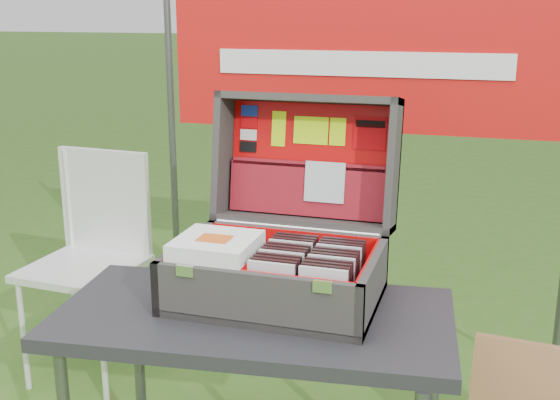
% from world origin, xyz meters
% --- Properties ---
extents(table_top, '(1.16, 0.67, 0.04)m').
position_xyz_m(table_top, '(-0.07, -0.03, 0.67)').
color(table_top, black).
rests_on(table_top, ground).
extents(table_leg_bl, '(0.04, 0.04, 0.65)m').
position_xyz_m(table_leg_bl, '(-0.56, 0.18, 0.33)').
color(table_leg_bl, '#59595B').
rests_on(table_leg_bl, ground).
extents(suitcase, '(0.59, 0.58, 0.56)m').
position_xyz_m(suitcase, '(-0.03, 0.12, 0.97)').
color(suitcase, '#4A4744').
rests_on(suitcase, table).
extents(suitcase_base_bottom, '(0.59, 0.42, 0.02)m').
position_xyz_m(suitcase_base_bottom, '(-0.03, 0.06, 0.70)').
color(suitcase_base_bottom, '#4A4744').
rests_on(suitcase_base_bottom, table_top).
extents(suitcase_base_wall_front, '(0.59, 0.02, 0.16)m').
position_xyz_m(suitcase_base_wall_front, '(-0.03, -0.13, 0.77)').
color(suitcase_base_wall_front, '#4A4744').
rests_on(suitcase_base_wall_front, table_top).
extents(suitcase_base_wall_back, '(0.59, 0.02, 0.16)m').
position_xyz_m(suitcase_base_wall_back, '(-0.03, 0.26, 0.77)').
color(suitcase_base_wall_back, '#4A4744').
rests_on(suitcase_base_wall_back, table_top).
extents(suitcase_base_wall_left, '(0.02, 0.42, 0.16)m').
position_xyz_m(suitcase_base_wall_left, '(-0.32, 0.06, 0.77)').
color(suitcase_base_wall_left, '#4A4744').
rests_on(suitcase_base_wall_left, table_top).
extents(suitcase_base_wall_right, '(0.02, 0.42, 0.16)m').
position_xyz_m(suitcase_base_wall_right, '(0.25, 0.06, 0.77)').
color(suitcase_base_wall_right, '#4A4744').
rests_on(suitcase_base_wall_right, table_top).
extents(suitcase_liner_floor, '(0.54, 0.37, 0.01)m').
position_xyz_m(suitcase_liner_floor, '(-0.03, 0.06, 0.72)').
color(suitcase_liner_floor, red).
rests_on(suitcase_liner_floor, suitcase_base_bottom).
extents(suitcase_latch_left, '(0.05, 0.01, 0.03)m').
position_xyz_m(suitcase_latch_left, '(-0.22, -0.15, 0.84)').
color(suitcase_latch_left, silver).
rests_on(suitcase_latch_left, suitcase_base_wall_front).
extents(suitcase_latch_right, '(0.05, 0.01, 0.03)m').
position_xyz_m(suitcase_latch_right, '(0.15, -0.15, 0.84)').
color(suitcase_latch_right, silver).
rests_on(suitcase_latch_right, suitcase_base_wall_front).
extents(suitcase_hinge, '(0.53, 0.02, 0.02)m').
position_xyz_m(suitcase_hinge, '(-0.03, 0.27, 0.85)').
color(suitcase_hinge, silver).
rests_on(suitcase_hinge, suitcase_base_wall_back).
extents(suitcase_lid_back, '(0.59, 0.09, 0.42)m').
position_xyz_m(suitcase_lid_back, '(-0.03, 0.45, 1.03)').
color(suitcase_lid_back, '#4A4744').
rests_on(suitcase_lid_back, suitcase_base_wall_back).
extents(suitcase_lid_rim_far, '(0.59, 0.16, 0.05)m').
position_xyz_m(suitcase_lid_rim_far, '(-0.03, 0.42, 1.24)').
color(suitcase_lid_rim_far, '#4A4744').
rests_on(suitcase_lid_rim_far, suitcase_lid_back).
extents(suitcase_lid_rim_near, '(0.59, 0.16, 0.05)m').
position_xyz_m(suitcase_lid_rim_near, '(-0.03, 0.35, 0.85)').
color(suitcase_lid_rim_near, '#4A4744').
rests_on(suitcase_lid_rim_near, suitcase_lid_back).
extents(suitcase_lid_rim_left, '(0.02, 0.22, 0.44)m').
position_xyz_m(suitcase_lid_rim_left, '(-0.32, 0.38, 1.04)').
color(suitcase_lid_rim_left, '#4A4744').
rests_on(suitcase_lid_rim_left, suitcase_lid_back).
extents(suitcase_lid_rim_right, '(0.02, 0.22, 0.44)m').
position_xyz_m(suitcase_lid_rim_right, '(0.25, 0.38, 1.04)').
color(suitcase_lid_rim_right, '#4A4744').
rests_on(suitcase_lid_rim_right, suitcase_lid_back).
extents(suitcase_lid_liner, '(0.54, 0.07, 0.37)m').
position_xyz_m(suitcase_lid_liner, '(-0.03, 0.44, 1.03)').
color(suitcase_lid_liner, red).
rests_on(suitcase_lid_liner, suitcase_lid_back).
extents(suitcase_liner_wall_front, '(0.54, 0.01, 0.13)m').
position_xyz_m(suitcase_liner_wall_front, '(-0.03, -0.12, 0.78)').
color(suitcase_liner_wall_front, red).
rests_on(suitcase_liner_wall_front, suitcase_base_bottom).
extents(suitcase_liner_wall_back, '(0.54, 0.01, 0.13)m').
position_xyz_m(suitcase_liner_wall_back, '(-0.03, 0.25, 0.78)').
color(suitcase_liner_wall_back, red).
rests_on(suitcase_liner_wall_back, suitcase_base_bottom).
extents(suitcase_liner_wall_left, '(0.01, 0.37, 0.13)m').
position_xyz_m(suitcase_liner_wall_left, '(-0.30, 0.06, 0.78)').
color(suitcase_liner_wall_left, red).
rests_on(suitcase_liner_wall_left, suitcase_base_bottom).
extents(suitcase_liner_wall_right, '(0.01, 0.37, 0.13)m').
position_xyz_m(suitcase_liner_wall_right, '(0.23, 0.06, 0.78)').
color(suitcase_liner_wall_right, red).
rests_on(suitcase_liner_wall_right, suitcase_base_bottom).
extents(suitcase_lid_pocket, '(0.52, 0.06, 0.17)m').
position_xyz_m(suitcase_lid_pocket, '(-0.03, 0.40, 0.94)').
color(suitcase_lid_pocket, maroon).
rests_on(suitcase_lid_pocket, suitcase_lid_liner).
extents(suitcase_pocket_edge, '(0.51, 0.02, 0.02)m').
position_xyz_m(suitcase_pocket_edge, '(-0.03, 0.41, 1.02)').
color(suitcase_pocket_edge, maroon).
rests_on(suitcase_pocket_edge, suitcase_lid_pocket).
extents(suitcase_pocket_cd, '(0.13, 0.03, 0.13)m').
position_xyz_m(suitcase_pocket_cd, '(0.03, 0.39, 0.98)').
color(suitcase_pocket_cd, silver).
rests_on(suitcase_pocket_cd, suitcase_lid_pocket).
extents(lid_sticker_cc_a, '(0.06, 0.01, 0.04)m').
position_xyz_m(lid_sticker_cc_a, '(-0.25, 0.45, 1.18)').
color(lid_sticker_cc_a, '#1933B2').
rests_on(lid_sticker_cc_a, suitcase_lid_liner).
extents(lid_sticker_cc_b, '(0.06, 0.01, 0.04)m').
position_xyz_m(lid_sticker_cc_b, '(-0.25, 0.45, 1.15)').
color(lid_sticker_cc_b, '#C90409').
rests_on(lid_sticker_cc_b, suitcase_lid_liner).
extents(lid_sticker_cc_c, '(0.06, 0.01, 0.04)m').
position_xyz_m(lid_sticker_cc_c, '(-0.25, 0.44, 1.11)').
color(lid_sticker_cc_c, white).
rests_on(lid_sticker_cc_c, suitcase_lid_liner).
extents(lid_sticker_cc_d, '(0.06, 0.01, 0.04)m').
position_xyz_m(lid_sticker_cc_d, '(-0.25, 0.44, 1.07)').
color(lid_sticker_cc_d, black).
rests_on(lid_sticker_cc_d, suitcase_lid_liner).
extents(lid_card_neon_tall, '(0.05, 0.02, 0.11)m').
position_xyz_m(lid_card_neon_tall, '(-0.14, 0.45, 1.13)').
color(lid_card_neon_tall, '#C9FD0D').
rests_on(lid_card_neon_tall, suitcase_lid_liner).
extents(lid_card_neon_main, '(0.12, 0.02, 0.09)m').
position_xyz_m(lid_card_neon_main, '(-0.03, 0.45, 1.13)').
color(lid_card_neon_main, '#C9FD0D').
rests_on(lid_card_neon_main, suitcase_lid_liner).
extents(lid_card_neon_small, '(0.05, 0.02, 0.09)m').
position_xyz_m(lid_card_neon_small, '(0.05, 0.45, 1.13)').
color(lid_card_neon_small, '#C9FD0D').
rests_on(lid_card_neon_small, suitcase_lid_liner).
extents(lid_sticker_band, '(0.10, 0.02, 0.10)m').
position_xyz_m(lid_sticker_band, '(0.16, 0.45, 1.13)').
color(lid_sticker_band, '#C90409').
rests_on(lid_sticker_band, suitcase_lid_liner).
extents(lid_sticker_band_bar, '(0.09, 0.01, 0.02)m').
position_xyz_m(lid_sticker_band_bar, '(0.16, 0.45, 1.16)').
color(lid_sticker_band_bar, black).
rests_on(lid_sticker_band_bar, suitcase_lid_liner).
extents(cd_left_0, '(0.13, 0.01, 0.15)m').
position_xyz_m(cd_left_0, '(0.00, -0.10, 0.80)').
color(cd_left_0, silver).
rests_on(cd_left_0, suitcase_liner_floor).
extents(cd_left_1, '(0.13, 0.01, 0.15)m').
position_xyz_m(cd_left_1, '(0.00, -0.08, 0.80)').
color(cd_left_1, black).
rests_on(cd_left_1, suitcase_liner_floor).
extents(cd_left_2, '(0.13, 0.01, 0.15)m').
position_xyz_m(cd_left_2, '(0.00, -0.05, 0.80)').
color(cd_left_2, black).
rests_on(cd_left_2, suitcase_liner_floor).
extents(cd_left_3, '(0.13, 0.01, 0.15)m').
position_xyz_m(cd_left_3, '(0.00, -0.03, 0.80)').
color(cd_left_3, black).
rests_on(cd_left_3, suitcase_liner_floor).
extents(cd_left_4, '(0.13, 0.01, 0.15)m').
position_xyz_m(cd_left_4, '(0.00, -0.01, 0.80)').
color(cd_left_4, silver).
rests_on(cd_left_4, suitcase_liner_floor).
extents(cd_left_5, '(0.13, 0.01, 0.15)m').
position_xyz_m(cd_left_5, '(0.00, 0.02, 0.80)').
color(cd_left_5, black).
rests_on(cd_left_5, suitcase_liner_floor).
extents(cd_left_6, '(0.13, 0.01, 0.15)m').
position_xyz_m(cd_left_6, '(0.00, 0.04, 0.80)').
color(cd_left_6, black).
rests_on(cd_left_6, suitcase_liner_floor).
extents(cd_left_7, '(0.13, 0.01, 0.15)m').
position_xyz_m(cd_left_7, '(0.00, 0.06, 0.80)').
color(cd_left_7, black).
rests_on(cd_left_7, suitcase_liner_floor).
extents(cd_left_8, '(0.13, 0.01, 0.15)m').
position_xyz_m(cd_left_8, '(0.00, 0.09, 0.80)').
color(cd_left_8, silver).
rests_on(cd_left_8, suitcase_liner_floor).
extents(cd_left_9, '(0.13, 0.01, 0.15)m').
position_xyz_m(cd_left_9, '(0.00, 0.11, 0.80)').
color(cd_left_9, black).
rests_on(cd_left_9, suitcase_liner_floor).
extents(cd_left_10, '(0.13, 0.01, 0.15)m').
position_xyz_m(cd_left_10, '(0.00, 0.13, 0.80)').
color(cd_left_10, black).
rests_on(cd_left_10, suitcase_liner_floor).
extents(cd_left_11, '(0.13, 0.01, 0.15)m').
position_xyz_m(cd_left_11, '(0.00, 0.16, 0.80)').
color(cd_left_11, black).
rests_on(cd_left_11, suitcase_liner_floor).
extents(cd_right_0, '(0.13, 0.01, 0.15)m').
position_xyz_m(cd_right_0, '(0.14, -0.10, 0.80)').
color(cd_right_0, silver).
rests_on(cd_right_0, suitcase_liner_floor).
extents(cd_right_1, '(0.13, 0.01, 0.15)m').
position_xyz_m(cd_right_1, '(0.14, -0.08, 0.80)').
color(cd_right_1, black).
rests_on(cd_right_1, suitcase_liner_floor).
extents(cd_right_2, '(0.13, 0.01, 0.15)m').
position_xyz_m(cd_right_2, '(0.14, -0.05, 0.80)').
color(cd_right_2, black).
rests_on(cd_right_2, suitcase_liner_floor).
extents(cd_right_3, '(0.13, 0.01, 0.15)m').
position_xyz_m(cd_right_3, '(0.14, -0.03, 0.80)').
color(cd_right_3, black).
rests_on(cd_right_3, suitcase_liner_floor).
extents(cd_right_4, '(0.13, 0.01, 0.15)m').
position_xyz_m(cd_right_4, '(0.14, -0.01, 0.80)').
color(cd_right_4, silver).
rests_on(cd_right_4, suitcase_liner_floor).
extents(cd_right_5, '(0.13, 0.01, 0.15)m').
position_xyz_m(cd_right_5, '(0.14, 0.02, 0.80)').
color(cd_right_5, black).
rests_on(cd_right_5, suitcase_liner_floor).
extents(cd_right_6, '(0.13, 0.01, 0.15)m').
position_xyz_m(cd_right_6, '(0.14, 0.04, 0.80)').
color(cd_right_6, black).
rests_on(cd_right_6, suitcase_liner_floor).
extents(cd_right_7, '(0.13, 0.01, 0.15)m').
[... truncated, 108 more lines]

